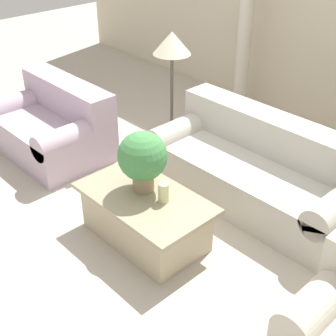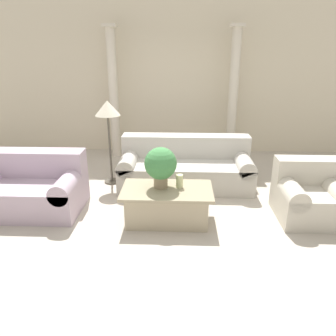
% 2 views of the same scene
% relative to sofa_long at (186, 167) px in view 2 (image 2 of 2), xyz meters
% --- Properties ---
extents(ground_plane, '(16.00, 16.00, 0.00)m').
position_rel_sofa_long_xyz_m(ground_plane, '(-0.31, -0.84, -0.32)').
color(ground_plane, '#BCB2A3').
extents(wall_back, '(10.00, 0.06, 3.20)m').
position_rel_sofa_long_xyz_m(wall_back, '(-0.31, 1.98, 1.28)').
color(wall_back, beige).
rests_on(wall_back, ground_plane).
extents(sofa_long, '(2.16, 0.93, 0.80)m').
position_rel_sofa_long_xyz_m(sofa_long, '(0.00, 0.00, 0.00)').
color(sofa_long, '#B7B2A8').
rests_on(sofa_long, ground_plane).
extents(loveseat, '(1.44, 0.93, 0.80)m').
position_rel_sofa_long_xyz_m(loveseat, '(-2.21, -0.96, 0.01)').
color(loveseat, '#BAA4B7').
rests_on(loveseat, ground_plane).
extents(coffee_table, '(1.19, 0.70, 0.46)m').
position_rel_sofa_long_xyz_m(coffee_table, '(-0.26, -1.23, -0.09)').
color(coffee_table, tan).
rests_on(coffee_table, ground_plane).
extents(potted_plant, '(0.42, 0.42, 0.54)m').
position_rel_sofa_long_xyz_m(potted_plant, '(-0.34, -1.17, 0.45)').
color(potted_plant, '#937F60').
rests_on(potted_plant, coffee_table).
extents(pillar_candle, '(0.09, 0.09, 0.18)m').
position_rel_sofa_long_xyz_m(pillar_candle, '(-0.09, -1.16, 0.22)').
color(pillar_candle, beige).
rests_on(pillar_candle, coffee_table).
extents(floor_lamp, '(0.41, 0.41, 1.40)m').
position_rel_sofa_long_xyz_m(floor_lamp, '(-1.27, 0.05, 0.88)').
color(floor_lamp, '#4C473D').
rests_on(floor_lamp, ground_plane).
extents(column_left, '(0.26, 0.26, 2.62)m').
position_rel_sofa_long_xyz_m(column_left, '(-1.46, 1.54, 1.01)').
color(column_left, beige).
rests_on(column_left, ground_plane).
extents(column_right, '(0.26, 0.26, 2.62)m').
position_rel_sofa_long_xyz_m(column_right, '(0.95, 1.54, 1.01)').
color(column_right, beige).
rests_on(column_right, ground_plane).
extents(armchair, '(0.88, 0.84, 0.77)m').
position_rel_sofa_long_xyz_m(armchair, '(1.68, -1.05, 0.00)').
color(armchair, beige).
rests_on(armchair, ground_plane).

